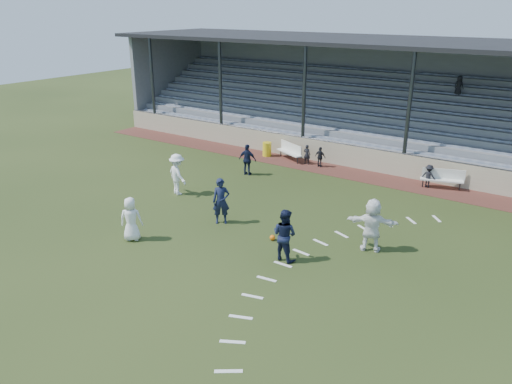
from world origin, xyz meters
TOP-DOWN VIEW (x-y plane):
  - ground at (0.00, 0.00)m, footprint 90.00×90.00m
  - cinder_track at (0.00, 10.50)m, footprint 34.00×2.00m
  - retaining_wall at (0.00, 11.55)m, footprint 34.00×0.18m
  - bench_left at (-3.35, 10.86)m, footprint 1.98×1.27m
  - bench_right at (5.23, 10.92)m, footprint 2.03×1.06m
  - trash_bin at (-4.84, 10.69)m, footprint 0.51×0.51m
  - football at (1.52, 1.39)m, footprint 0.21×0.21m
  - player_white_lead at (-2.92, -1.58)m, footprint 1.00×0.92m
  - player_navy_lead at (-1.09, 1.58)m, footprint 0.83×0.79m
  - player_navy_mid at (2.67, 0.36)m, footprint 0.97×0.78m
  - player_white_wing at (-4.85, 3.05)m, footprint 1.43×1.10m
  - player_navy_wing at (-3.80, 7.25)m, footprint 1.02×0.58m
  - player_white_back at (4.90, 2.75)m, footprint 1.94×1.15m
  - sub_left_near at (-2.12, 10.61)m, footprint 0.42×0.29m
  - sub_left_far at (-1.27, 10.59)m, footprint 0.68×0.34m
  - sub_right at (4.63, 10.66)m, footprint 0.78×0.51m
  - grandstand at (0.00, 16.26)m, footprint 34.60×9.00m
  - penalty_arc at (4.12, 0.00)m, footprint 3.89×14.63m

SIDE VIEW (x-z plane):
  - ground at x=0.00m, z-range 0.00..0.00m
  - penalty_arc at x=4.12m, z-range 0.00..0.01m
  - cinder_track at x=0.00m, z-range 0.00..0.02m
  - football at x=1.52m, z-range 0.00..0.21m
  - trash_bin at x=-4.84m, z-range 0.02..0.84m
  - sub_left_near at x=-2.12m, z-range 0.02..1.14m
  - sub_left_far at x=-1.27m, z-range 0.02..1.14m
  - bench_left at x=-3.35m, z-range 0.11..1.06m
  - bench_right at x=5.23m, z-range 0.11..1.06m
  - sub_right at x=4.63m, z-range 0.02..1.16m
  - retaining_wall at x=0.00m, z-range 0.00..1.20m
  - player_navy_wing at x=-3.80m, z-range 0.00..1.65m
  - player_white_lead at x=-2.92m, z-range 0.00..1.71m
  - player_navy_mid at x=2.67m, z-range 0.00..1.89m
  - player_navy_lead at x=-1.09m, z-range 0.00..1.91m
  - player_white_wing at x=-4.85m, z-range 0.00..1.96m
  - player_white_back at x=4.90m, z-range 0.00..2.00m
  - grandstand at x=0.00m, z-range -1.10..5.51m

